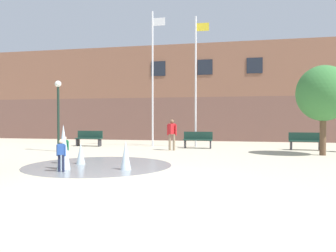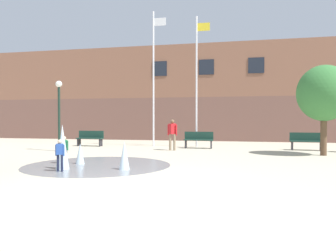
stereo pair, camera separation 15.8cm
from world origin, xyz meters
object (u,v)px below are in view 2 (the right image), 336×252
Objects in this scene: adult_watching at (172,132)px; flagpole_left at (154,75)px; child_running at (60,153)px; flagpole_right at (197,78)px; child_in_fountain at (64,148)px; lamp_post_left_lane at (59,105)px; street_tree_near_building at (324,93)px; park_bench_under_right_flagpole at (306,141)px; park_bench_center at (199,140)px; park_bench_left_of_flagpoles at (90,138)px.

flagpole_left is (-1.57, 2.24, 3.27)m from adult_watching.
child_running is 10.61m from flagpole_right.
child_in_fountain and child_running have the same top height.
child_running is 6.96m from lamp_post_left_lane.
street_tree_near_building is (12.46, 0.75, 0.41)m from lamp_post_left_lane.
adult_watching is 0.40× the size of street_tree_near_building.
adult_watching reaches higher than child_running.
park_bench_under_right_flagpole is 9.12m from flagpole_left.
lamp_post_left_lane is 12.49m from street_tree_near_building.
park_bench_center is 1.00× the size of park_bench_under_right_flagpole.
park_bench_center is 0.45× the size of lamp_post_left_lane.
street_tree_near_building is (5.83, -2.37, 2.26)m from park_bench_center.
park_bench_under_right_flagpole is 1.62× the size of child_in_fountain.
park_bench_center is 0.21× the size of flagpole_right.
lamp_post_left_lane is at bearing -39.31° from adult_watching.
adult_watching reaches higher than child_in_fountain.
park_bench_under_right_flagpole is at bearing 137.65° from adult_watching.
park_bench_left_of_flagpoles is at bearing 179.18° from park_bench_center.
lamp_post_left_lane is at bearing -135.49° from flagpole_left.
adult_watching is (-6.73, -1.58, 0.45)m from park_bench_under_right_flagpole.
lamp_post_left_lane is at bearing -92.27° from park_bench_left_of_flagpoles.
adult_watching is 0.45× the size of lamp_post_left_lane.
flagpole_left reaches higher than park_bench_under_right_flagpole.
adult_watching reaches higher than park_bench_left_of_flagpoles.
adult_watching is 1.61× the size of child_running.
child_in_fountain is 5.21m from lamp_post_left_lane.
park_bench_under_right_flagpole is 0.20× the size of flagpole_left.
flagpole_left reaches higher than child_in_fountain.
child_in_fountain is (-2.80, -5.72, -0.35)m from adult_watching.
flagpole_right reaches higher than adult_watching.
child_running is 0.28× the size of lamp_post_left_lane.
park_bench_left_of_flagpoles is 1.01× the size of adult_watching.
park_bench_under_right_flagpole is at bearing -0.14° from park_bench_left_of_flagpoles.
lamp_post_left_lane reaches higher than child_running.
lamp_post_left_lane is (-6.63, -3.11, 1.85)m from park_bench_center.
flagpole_right is at bearing 30.73° from lamp_post_left_lane.
adult_watching is 3.90m from flagpole_right.
child_running is at bearing -109.57° from park_bench_center.
flagpole_left is (-2.73, 0.72, 3.72)m from park_bench_center.
park_bench_center is at bearing 25.70° from child_in_fountain.
child_in_fountain is (2.54, -7.33, 0.10)m from park_bench_left_of_flagpoles.
adult_watching is (-1.16, -1.52, 0.45)m from park_bench_center.
child_in_fountain reaches higher than park_bench_center.
street_tree_near_building is (0.26, -2.43, 2.26)m from park_bench_under_right_flagpole.
park_bench_left_of_flagpoles is 9.58m from child_running.
flagpole_right is (-0.18, 0.72, 3.49)m from park_bench_center.
flagpole_left reaches higher than street_tree_near_building.
child_in_fountain is 1.83m from child_running.
adult_watching is at bearing 28.33° from child_in_fountain.
park_bench_under_right_flagpole is at bearing -4.51° from flagpole_left.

